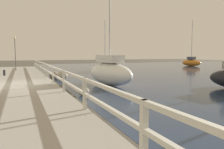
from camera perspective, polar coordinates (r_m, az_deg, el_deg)
name	(u,v)px	position (r m, az deg, el deg)	size (l,w,h in m)	color
ground_plane	(12,89)	(12.59, -24.61, -3.56)	(120.00, 120.00, 0.00)	#4C473D
dock_walkway	(12,87)	(12.57, -24.64, -3.00)	(4.41, 36.00, 0.25)	#9E998E
railing	(53,72)	(12.59, -15.16, 0.76)	(0.10, 32.50, 0.91)	silver
boulder_near_dock	(62,75)	(16.37, -12.83, -0.25)	(0.78, 0.70, 0.59)	gray
boulder_far_strip	(53,75)	(18.16, -15.21, -0.02)	(0.57, 0.51, 0.43)	slate
boulder_water_edge	(54,75)	(17.22, -14.82, -0.09)	(0.73, 0.66, 0.55)	slate
boulder_upstream	(84,91)	(9.82, -7.40, -4.37)	(0.51, 0.46, 0.38)	gray
mooring_bollard	(4,73)	(18.23, -26.33, 0.46)	(0.16, 0.16, 0.45)	black
dock_lamp	(15,46)	(23.67, -24.01, 6.71)	(0.24, 0.24, 3.34)	#514C47
sailboat_navy	(105,65)	(24.05, -1.80, 2.55)	(2.84, 4.86, 5.47)	#192347
sailboat_white	(110,72)	(12.89, -0.59, 0.62)	(2.06, 4.16, 7.15)	white
sailboat_orange	(191,62)	(36.54, 19.99, 3.04)	(1.84, 3.51, 7.10)	orange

